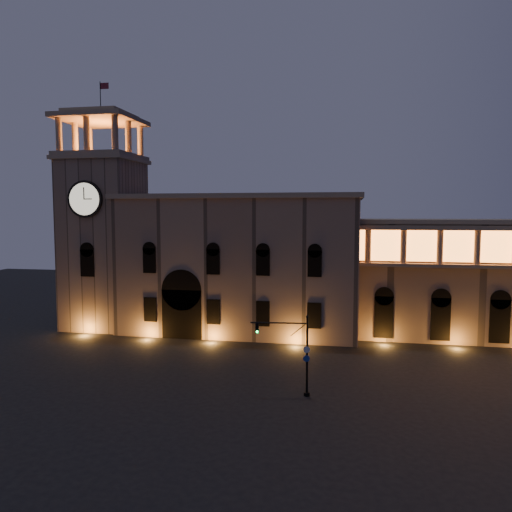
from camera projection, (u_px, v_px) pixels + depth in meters
name	position (u px, v px, depth m)	size (l,w,h in m)	color
ground	(209.00, 388.00, 43.55)	(160.00, 160.00, 0.00)	black
government_building	(240.00, 263.00, 64.65)	(30.80, 12.80, 17.60)	#886D59
clock_tower	(104.00, 234.00, 66.75)	(9.80, 9.80, 32.40)	#886D59
traffic_light	(297.00, 353.00, 41.59)	(4.99, 0.89, 6.87)	black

